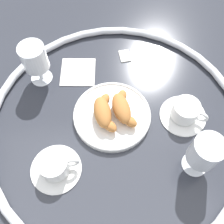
# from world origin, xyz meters

# --- Properties ---
(ground_plane) EXTENTS (2.20, 2.20, 0.00)m
(ground_plane) POSITION_xyz_m (0.00, 0.00, 0.00)
(ground_plane) COLOR #2D3038
(table_chrome_rim) EXTENTS (0.75, 0.75, 0.02)m
(table_chrome_rim) POSITION_xyz_m (0.00, 0.00, 0.01)
(table_chrome_rim) COLOR silver
(table_chrome_rim) RESTS_ON ground_plane
(pastry_plate) EXTENTS (0.23, 0.23, 0.02)m
(pastry_plate) POSITION_xyz_m (-0.03, -0.01, 0.01)
(pastry_plate) COLOR white
(pastry_plate) RESTS_ON ground_plane
(croissant_large) EXTENTS (0.14, 0.07, 0.04)m
(croissant_large) POSITION_xyz_m (-0.02, -0.03, 0.04)
(croissant_large) COLOR #AD6B33
(croissant_large) RESTS_ON pastry_plate
(croissant_small) EXTENTS (0.14, 0.07, 0.04)m
(croissant_small) POSITION_xyz_m (-0.03, 0.02, 0.04)
(croissant_small) COLOR #AD6B33
(croissant_small) RESTS_ON pastry_plate
(coffee_cup_near) EXTENTS (0.14, 0.14, 0.06)m
(coffee_cup_near) POSITION_xyz_m (0.00, 0.20, 0.03)
(coffee_cup_near) COLOR white
(coffee_cup_near) RESTS_ON ground_plane
(coffee_cup_far) EXTENTS (0.14, 0.14, 0.06)m
(coffee_cup_far) POSITION_xyz_m (0.11, -0.18, 0.03)
(coffee_cup_far) COLOR white
(coffee_cup_far) RESTS_ON ground_plane
(juice_glass_left) EXTENTS (0.08, 0.08, 0.14)m
(juice_glass_left) POSITION_xyz_m (0.15, 0.19, 0.09)
(juice_glass_left) COLOR white
(juice_glass_left) RESTS_ON ground_plane
(juice_glass_right) EXTENTS (0.08, 0.08, 0.14)m
(juice_glass_right) POSITION_xyz_m (-0.20, -0.21, 0.09)
(juice_glass_right) COLOR white
(juice_glass_right) RESTS_ON ground_plane
(sugar_packet) EXTENTS (0.05, 0.04, 0.01)m
(sugar_packet) POSITION_xyz_m (-0.25, 0.06, 0.00)
(sugar_packet) COLOR white
(sugar_packet) RESTS_ON ground_plane
(folded_napkin) EXTENTS (0.12, 0.12, 0.01)m
(folded_napkin) POSITION_xyz_m (-0.20, -0.10, 0.00)
(folded_napkin) COLOR silver
(folded_napkin) RESTS_ON ground_plane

